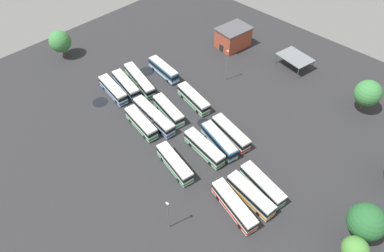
{
  "coord_description": "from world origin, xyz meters",
  "views": [
    {
      "loc": [
        -38.38,
        37.0,
        57.57
      ],
      "look_at": [
        -0.46,
        -1.75,
        1.47
      ],
      "focal_mm": 31.28,
      "sensor_mm": 36.0,
      "label": 1
    }
  ],
  "objects_px": {
    "depot_building": "(233,37)",
    "tree_northwest": "(355,249)",
    "bus_row2_slot2": "(168,110)",
    "bus_row3_slot2": "(140,80)",
    "bus_row1_slot0": "(231,133)",
    "lamp_post_by_building": "(227,65)",
    "bus_row1_slot4": "(175,163)",
    "maintenance_shelter": "(295,57)",
    "tree_south_edge": "(60,41)",
    "bus_row2_slot0": "(193,99)",
    "lamp_post_near_entrance": "(168,214)",
    "bus_row3_slot3": "(126,85)",
    "bus_row2_slot4": "(141,123)",
    "tree_northeast": "(368,93)",
    "bus_row3_slot0": "(164,70)",
    "bus_row0_slot1": "(262,185)",
    "bus_row1_slot1": "(219,141)",
    "bus_row0_slot2": "(250,195)",
    "bus_row2_slot3": "(154,116)",
    "bus_row1_slot2": "(204,148)",
    "bus_row3_slot4": "(113,90)",
    "bus_row0_slot3": "(234,205)"
  },
  "relations": [
    {
      "from": "bus_row2_slot2",
      "to": "bus_row3_slot3",
      "type": "height_order",
      "value": "same"
    },
    {
      "from": "bus_row2_slot2",
      "to": "tree_northeast",
      "type": "distance_m",
      "value": 48.0
    },
    {
      "from": "bus_row2_slot2",
      "to": "bus_row3_slot2",
      "type": "bearing_deg",
      "value": -10.18
    },
    {
      "from": "bus_row1_slot2",
      "to": "bus_row3_slot4",
      "type": "xyz_separation_m",
      "value": [
        30.39,
        2.08,
        -0.0
      ]
    },
    {
      "from": "bus_row2_slot2",
      "to": "depot_building",
      "type": "relative_size",
      "value": 1.01
    },
    {
      "from": "bus_row0_slot2",
      "to": "bus_row2_slot4",
      "type": "height_order",
      "value": "same"
    },
    {
      "from": "maintenance_shelter",
      "to": "tree_south_edge",
      "type": "relative_size",
      "value": 1.22
    },
    {
      "from": "bus_row0_slot2",
      "to": "bus_row2_slot3",
      "type": "bearing_deg",
      "value": -2.53
    },
    {
      "from": "bus_row1_slot1",
      "to": "bus_row3_slot4",
      "type": "relative_size",
      "value": 1.01
    },
    {
      "from": "maintenance_shelter",
      "to": "bus_row3_slot2",
      "type": "bearing_deg",
      "value": 55.47
    },
    {
      "from": "bus_row1_slot4",
      "to": "lamp_post_by_building",
      "type": "xyz_separation_m",
      "value": [
        12.04,
        -30.69,
        3.34
      ]
    },
    {
      "from": "bus_row2_slot2",
      "to": "tree_northeast",
      "type": "bearing_deg",
      "value": -133.38
    },
    {
      "from": "bus_row3_slot3",
      "to": "tree_northeast",
      "type": "xyz_separation_m",
      "value": [
        -48.09,
        -35.94,
        3.84
      ]
    },
    {
      "from": "bus_row2_slot2",
      "to": "bus_row3_slot2",
      "type": "height_order",
      "value": "same"
    },
    {
      "from": "bus_row1_slot0",
      "to": "bus_row3_slot2",
      "type": "bearing_deg",
      "value": 4.31
    },
    {
      "from": "bus_row2_slot0",
      "to": "lamp_post_near_entrance",
      "type": "bearing_deg",
      "value": 126.75
    },
    {
      "from": "bus_row2_slot3",
      "to": "maintenance_shelter",
      "type": "distance_m",
      "value": 44.34
    },
    {
      "from": "bus_row1_slot4",
      "to": "depot_building",
      "type": "relative_size",
      "value": 1.03
    },
    {
      "from": "bus_row2_slot2",
      "to": "bus_row3_slot4",
      "type": "distance_m",
      "value": 16.7
    },
    {
      "from": "bus_row2_slot4",
      "to": "tree_northeast",
      "type": "xyz_separation_m",
      "value": [
        -34.25,
        -42.23,
        3.84
      ]
    },
    {
      "from": "depot_building",
      "to": "tree_northwest",
      "type": "bearing_deg",
      "value": 146.41
    },
    {
      "from": "lamp_post_by_building",
      "to": "bus_row1_slot4",
      "type": "bearing_deg",
      "value": 111.42
    },
    {
      "from": "maintenance_shelter",
      "to": "tree_northwest",
      "type": "bearing_deg",
      "value": 131.93
    },
    {
      "from": "bus_row1_slot0",
      "to": "depot_building",
      "type": "xyz_separation_m",
      "value": [
        24.35,
        -30.18,
        1.35
      ]
    },
    {
      "from": "bus_row2_slot0",
      "to": "tree_northeast",
      "type": "distance_m",
      "value": 41.94
    },
    {
      "from": "tree_northeast",
      "to": "bus_row3_slot0",
      "type": "bearing_deg",
      "value": 28.14
    },
    {
      "from": "bus_row1_slot0",
      "to": "bus_row1_slot1",
      "type": "relative_size",
      "value": 1.0
    },
    {
      "from": "bus_row3_slot3",
      "to": "tree_northwest",
      "type": "bearing_deg",
      "value": 178.5
    },
    {
      "from": "bus_row3_slot3",
      "to": "tree_northwest",
      "type": "xyz_separation_m",
      "value": [
        -63.52,
        1.66,
        2.3
      ]
    },
    {
      "from": "bus_row3_slot3",
      "to": "lamp_post_near_entrance",
      "type": "relative_size",
      "value": 1.37
    },
    {
      "from": "depot_building",
      "to": "tree_northwest",
      "type": "relative_size",
      "value": 1.69
    },
    {
      "from": "depot_building",
      "to": "bus_row2_slot0",
      "type": "bearing_deg",
      "value": 109.91
    },
    {
      "from": "bus_row2_slot2",
      "to": "bus_row0_slot1",
      "type": "bearing_deg",
      "value": 176.78
    },
    {
      "from": "bus_row2_slot0",
      "to": "maintenance_shelter",
      "type": "xyz_separation_m",
      "value": [
        -9.45,
        -31.53,
        1.46
      ]
    },
    {
      "from": "bus_row1_slot4",
      "to": "bus_row3_slot3",
      "type": "relative_size",
      "value": 0.97
    },
    {
      "from": "bus_row3_slot0",
      "to": "tree_northeast",
      "type": "distance_m",
      "value": 52.18
    },
    {
      "from": "bus_row1_slot4",
      "to": "lamp_post_near_entrance",
      "type": "xyz_separation_m",
      "value": [
        -9.03,
        9.95,
        2.76
      ]
    },
    {
      "from": "bus_row2_slot2",
      "to": "bus_row3_slot3",
      "type": "relative_size",
      "value": 0.96
    },
    {
      "from": "bus_row2_slot0",
      "to": "lamp_post_near_entrance",
      "type": "distance_m",
      "value": 34.35
    },
    {
      "from": "tree_northwest",
      "to": "bus_row3_slot0",
      "type": "bearing_deg",
      "value": -12.03
    },
    {
      "from": "bus_row0_slot3",
      "to": "tree_northeast",
      "type": "xyz_separation_m",
      "value": [
        -4.72,
        -43.99,
        3.84
      ]
    },
    {
      "from": "bus_row1_slot4",
      "to": "bus_row2_slot0",
      "type": "bearing_deg",
      "value": -56.76
    },
    {
      "from": "depot_building",
      "to": "bus_row1_slot0",
      "type": "bearing_deg",
      "value": 128.9
    },
    {
      "from": "bus_row2_slot2",
      "to": "bus_row3_slot0",
      "type": "distance_m",
      "value": 16.56
    },
    {
      "from": "bus_row2_slot4",
      "to": "maintenance_shelter",
      "type": "relative_size",
      "value": 1.07
    },
    {
      "from": "bus_row0_slot1",
      "to": "bus_row2_slot3",
      "type": "height_order",
      "value": "same"
    },
    {
      "from": "tree_south_edge",
      "to": "bus_row2_slot4",
      "type": "bearing_deg",
      "value": 175.79
    },
    {
      "from": "bus_row2_slot4",
      "to": "tree_northwest",
      "type": "distance_m",
      "value": 49.95
    },
    {
      "from": "bus_row2_slot4",
      "to": "tree_northwest",
      "type": "bearing_deg",
      "value": -174.68
    },
    {
      "from": "bus_row0_slot2",
      "to": "bus_row2_slot2",
      "type": "xyz_separation_m",
      "value": [
        28.95,
        -5.18,
        -0.0
      ]
    }
  ]
}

